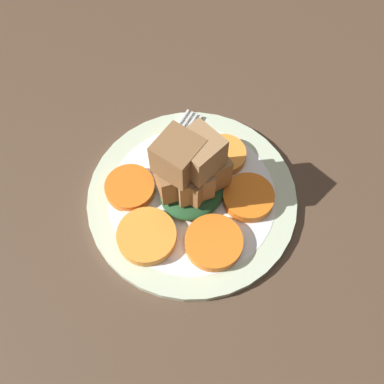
# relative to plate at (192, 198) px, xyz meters

# --- Properties ---
(table_slab) EXTENTS (1.20, 1.20, 0.02)m
(table_slab) POSITION_rel_plate_xyz_m (0.00, 0.00, -0.02)
(table_slab) COLOR #4C3828
(table_slab) RESTS_ON ground
(plate) EXTENTS (0.26, 0.26, 0.01)m
(plate) POSITION_rel_plate_xyz_m (0.00, 0.00, 0.00)
(plate) COLOR beige
(plate) RESTS_ON table_slab
(carrot_slice_0) EXTENTS (0.06, 0.06, 0.01)m
(carrot_slice_0) POSITION_rel_plate_xyz_m (-0.05, 0.05, 0.01)
(carrot_slice_0) COLOR orange
(carrot_slice_0) RESTS_ON plate
(carrot_slice_1) EXTENTS (0.06, 0.06, 0.01)m
(carrot_slice_1) POSITION_rel_plate_xyz_m (-0.07, -0.02, 0.01)
(carrot_slice_1) COLOR orange
(carrot_slice_1) RESTS_ON plate
(carrot_slice_2) EXTENTS (0.06, 0.06, 0.01)m
(carrot_slice_2) POSITION_rel_plate_xyz_m (-0.03, -0.06, 0.01)
(carrot_slice_2) COLOR orange
(carrot_slice_2) RESTS_ON plate
(carrot_slice_3) EXTENTS (0.06, 0.06, 0.01)m
(carrot_slice_3) POSITION_rel_plate_xyz_m (0.05, -0.06, 0.01)
(carrot_slice_3) COLOR orange
(carrot_slice_3) RESTS_ON plate
(carrot_slice_4) EXTENTS (0.07, 0.07, 0.01)m
(carrot_slice_4) POSITION_rel_plate_xyz_m (0.08, 0.01, 0.01)
(carrot_slice_4) COLOR orange
(carrot_slice_4) RESTS_ON plate
(carrot_slice_5) EXTENTS (0.07, 0.07, 0.01)m
(carrot_slice_5) POSITION_rel_plate_xyz_m (0.02, 0.07, 0.01)
(carrot_slice_5) COLOR orange
(carrot_slice_5) RESTS_ON plate
(center_pile) EXTENTS (0.09, 0.08, 0.11)m
(center_pile) POSITION_rel_plate_xyz_m (-0.00, -0.00, 0.05)
(center_pile) COLOR #1E4723
(center_pile) RESTS_ON plate
(fork) EXTENTS (0.18, 0.08, 0.00)m
(fork) POSITION_rel_plate_xyz_m (-0.00, -0.06, 0.01)
(fork) COLOR silver
(fork) RESTS_ON plate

